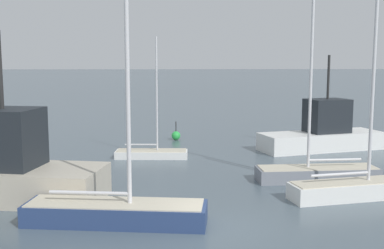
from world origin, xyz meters
name	(u,v)px	position (x,y,z in m)	size (l,w,h in m)	color
ground_plane	(216,230)	(0.00, 0.00, 0.00)	(600.00, 600.00, 0.00)	#4C5B66
sailboat_0	(317,171)	(5.33, 6.09, 0.43)	(5.57, 1.58, 8.14)	gray
sailboat_1	(116,208)	(-3.31, 0.82, 0.55)	(6.29, 2.45, 11.33)	navy
sailboat_4	(358,187)	(6.07, 3.27, 0.47)	(5.79, 2.25, 8.20)	white
sailboat_5	(152,152)	(-2.36, 11.73, 0.32)	(4.13, 1.48, 6.78)	white
fishing_boat_1	(323,133)	(8.13, 13.62, 1.04)	(8.00, 4.22, 5.81)	white
channel_buoy_1	(176,136)	(-0.81, 17.76, 0.31)	(0.61, 0.61, 1.29)	green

